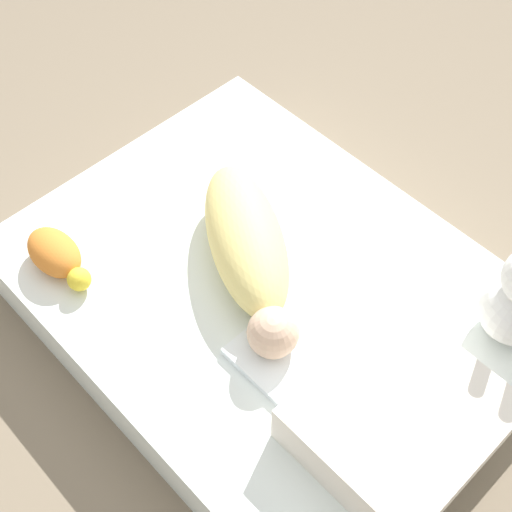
# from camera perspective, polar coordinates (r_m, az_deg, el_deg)

# --- Properties ---
(ground_plane) EXTENTS (12.00, 12.00, 0.00)m
(ground_plane) POSITION_cam_1_polar(r_m,az_deg,el_deg) (1.78, 0.75, -5.07)
(ground_plane) COLOR #7A6B56
(bed_mattress) EXTENTS (1.13, 0.88, 0.17)m
(bed_mattress) POSITION_cam_1_polar(r_m,az_deg,el_deg) (1.70, 0.78, -3.57)
(bed_mattress) COLOR white
(bed_mattress) RESTS_ON ground_plane
(burp_cloth) EXTENTS (0.24, 0.22, 0.02)m
(burp_cloth) POSITION_cam_1_polar(r_m,az_deg,el_deg) (1.52, 3.33, -8.07)
(burp_cloth) COLOR white
(burp_cloth) RESTS_ON bed_mattress
(swaddled_baby) EXTENTS (0.50, 0.36, 0.15)m
(swaddled_baby) POSITION_cam_1_polar(r_m,az_deg,el_deg) (1.59, -0.60, 0.64)
(swaddled_baby) COLOR #EFDB7F
(swaddled_baby) RESTS_ON bed_mattress
(pillow) EXTENTS (0.33, 0.36, 0.12)m
(pillow) POSITION_cam_1_polar(r_m,az_deg,el_deg) (1.43, 11.32, -12.74)
(pillow) COLOR white
(pillow) RESTS_ON bed_mattress
(turtle_plush) EXTENTS (0.20, 0.10, 0.08)m
(turtle_plush) POSITION_cam_1_polar(r_m,az_deg,el_deg) (1.68, -15.64, 0.06)
(turtle_plush) COLOR orange
(turtle_plush) RESTS_ON bed_mattress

